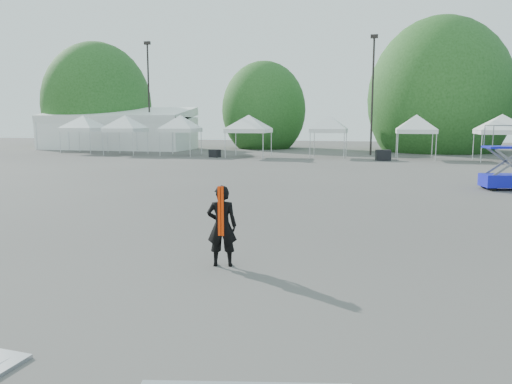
# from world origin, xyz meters

# --- Properties ---
(ground) EXTENTS (120.00, 120.00, 0.00)m
(ground) POSITION_xyz_m (0.00, 0.00, 0.00)
(ground) COLOR #474442
(ground) RESTS_ON ground
(marquee) EXTENTS (15.00, 6.25, 4.23)m
(marquee) POSITION_xyz_m (-22.00, 35.00, 1.97)
(marquee) COLOR white
(marquee) RESTS_ON ground
(light_pole_west) EXTENTS (0.60, 0.25, 10.30)m
(light_pole_west) POSITION_xyz_m (-18.00, 34.00, 5.77)
(light_pole_west) COLOR black
(light_pole_west) RESTS_ON ground
(light_pole_east) EXTENTS (0.60, 0.25, 9.80)m
(light_pole_east) POSITION_xyz_m (3.00, 32.00, 5.52)
(light_pole_east) COLOR black
(light_pole_east) RESTS_ON ground
(tree_far_w) EXTENTS (4.80, 4.80, 7.30)m
(tree_far_w) POSITION_xyz_m (-26.00, 38.00, 4.54)
(tree_far_w) COLOR #382314
(tree_far_w) RESTS_ON ground
(tree_mid_w) EXTENTS (4.16, 4.16, 6.33)m
(tree_mid_w) POSITION_xyz_m (-8.00, 40.00, 3.93)
(tree_mid_w) COLOR #382314
(tree_mid_w) RESTS_ON ground
(tree_mid_e) EXTENTS (5.12, 5.12, 7.79)m
(tree_mid_e) POSITION_xyz_m (9.00, 39.00, 4.84)
(tree_mid_e) COLOR #382314
(tree_mid_e) RESTS_ON ground
(tent_a) EXTENTS (4.41, 4.41, 3.88)m
(tent_a) POSITION_xyz_m (-21.99, 28.99, 3.06)
(tent_a) COLOR silver
(tent_a) RESTS_ON ground
(tent_b) EXTENTS (4.11, 4.11, 3.88)m
(tent_b) POSITION_xyz_m (-17.22, 27.71, 3.06)
(tent_b) COLOR silver
(tent_b) RESTS_ON ground
(tent_c) EXTENTS (3.99, 3.99, 3.88)m
(tent_c) POSITION_xyz_m (-12.33, 27.96, 3.06)
(tent_c) COLOR silver
(tent_c) RESTS_ON ground
(tent_d) EXTENTS (4.55, 4.55, 3.88)m
(tent_d) POSITION_xyz_m (-6.40, 27.56, 3.06)
(tent_d) COLOR silver
(tent_d) RESTS_ON ground
(tent_e) EXTENTS (3.95, 3.95, 3.88)m
(tent_e) POSITION_xyz_m (-0.20, 28.71, 3.06)
(tent_e) COLOR silver
(tent_e) RESTS_ON ground
(tent_f) EXTENTS (4.05, 4.05, 3.88)m
(tent_f) POSITION_xyz_m (6.31, 28.31, 3.06)
(tent_f) COLOR silver
(tent_f) RESTS_ON ground
(tent_g) EXTENTS (4.60, 4.60, 3.88)m
(tent_g) POSITION_xyz_m (12.02, 27.56, 3.06)
(tent_g) COLOR silver
(tent_g) RESTS_ON ground
(man) EXTENTS (0.67, 0.52, 1.65)m
(man) POSITION_xyz_m (0.58, -1.59, 0.83)
(man) COLOR black
(man) RESTS_ON ground
(scissor_lift) EXTENTS (2.26, 1.44, 2.71)m
(scissor_lift) POSITION_xyz_m (8.95, 11.88, 1.37)
(scissor_lift) COLOR #0D12AC
(scissor_lift) RESTS_ON ground
(crate_west) EXTENTS (0.92, 0.80, 0.61)m
(crate_west) POSITION_xyz_m (-8.95, 26.63, 0.30)
(crate_west) COLOR black
(crate_west) RESTS_ON ground
(crate_mid) EXTENTS (1.14, 0.96, 0.78)m
(crate_mid) POSITION_xyz_m (3.97, 26.37, 0.39)
(crate_mid) COLOR black
(crate_mid) RESTS_ON ground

